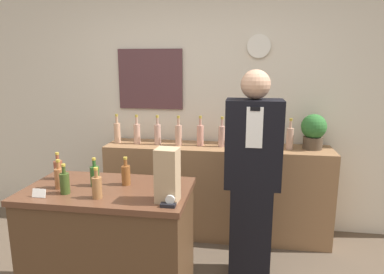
# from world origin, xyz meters

# --- Properties ---
(back_wall) EXTENTS (5.20, 0.09, 2.70)m
(back_wall) POSITION_xyz_m (-0.01, 2.00, 1.35)
(back_wall) COLOR beige
(back_wall) RESTS_ON ground_plane
(back_shelf) EXTENTS (2.23, 0.44, 0.94)m
(back_shelf) POSITION_xyz_m (0.22, 1.72, 0.47)
(back_shelf) COLOR #8E6642
(back_shelf) RESTS_ON ground_plane
(display_counter) EXTENTS (1.13, 0.64, 0.90)m
(display_counter) POSITION_xyz_m (-0.43, 0.53, 0.45)
(display_counter) COLOR #4C331E
(display_counter) RESTS_ON ground_plane
(shopkeeper) EXTENTS (0.43, 0.27, 1.70)m
(shopkeeper) POSITION_xyz_m (0.56, 1.04, 0.85)
(shopkeeper) COLOR black
(shopkeeper) RESTS_ON ground_plane
(potted_plant) EXTENTS (0.24, 0.24, 0.34)m
(potted_plant) POSITION_xyz_m (1.13, 1.76, 1.12)
(potted_plant) COLOR #4C3D2D
(potted_plant) RESTS_ON back_shelf
(paper_bag) EXTENTS (0.15, 0.13, 0.34)m
(paper_bag) POSITION_xyz_m (0.03, 0.37, 1.07)
(paper_bag) COLOR tan
(paper_bag) RESTS_ON display_counter
(tape_dispenser) EXTENTS (0.09, 0.06, 0.07)m
(tape_dispenser) POSITION_xyz_m (0.05, 0.30, 0.93)
(tape_dispenser) COLOR black
(tape_dispenser) RESTS_ON display_counter
(price_card_left) EXTENTS (0.09, 0.02, 0.06)m
(price_card_left) POSITION_xyz_m (-0.80, 0.31, 0.93)
(price_card_left) COLOR white
(price_card_left) RESTS_ON display_counter
(counter_bottle_0) EXTENTS (0.06, 0.06, 0.20)m
(counter_bottle_0) POSITION_xyz_m (-0.86, 0.66, 0.98)
(counter_bottle_0) COLOR brown
(counter_bottle_0) RESTS_ON display_counter
(counter_bottle_1) EXTENTS (0.06, 0.06, 0.20)m
(counter_bottle_1) POSITION_xyz_m (-0.76, 0.48, 0.98)
(counter_bottle_1) COLOR #A76539
(counter_bottle_1) RESTS_ON display_counter
(counter_bottle_2) EXTENTS (0.06, 0.06, 0.20)m
(counter_bottle_2) POSITION_xyz_m (-0.67, 0.39, 0.98)
(counter_bottle_2) COLOR #36491C
(counter_bottle_2) RESTS_ON display_counter
(counter_bottle_3) EXTENTS (0.06, 0.06, 0.20)m
(counter_bottle_3) POSITION_xyz_m (-0.54, 0.56, 0.98)
(counter_bottle_3) COLOR #2A5723
(counter_bottle_3) RESTS_ON display_counter
(counter_bottle_4) EXTENTS (0.06, 0.06, 0.20)m
(counter_bottle_4) POSITION_xyz_m (-0.43, 0.35, 0.98)
(counter_bottle_4) COLOR #96653A
(counter_bottle_4) RESTS_ON display_counter
(counter_bottle_5) EXTENTS (0.06, 0.06, 0.20)m
(counter_bottle_5) POSITION_xyz_m (-0.33, 0.62, 0.98)
(counter_bottle_5) COLOR brown
(counter_bottle_5) RESTS_ON display_counter
(shelf_bottle_0) EXTENTS (0.07, 0.07, 0.30)m
(shelf_bottle_0) POSITION_xyz_m (-0.81, 1.72, 1.05)
(shelf_bottle_0) COLOR tan
(shelf_bottle_0) RESTS_ON back_shelf
(shelf_bottle_1) EXTENTS (0.07, 0.07, 0.30)m
(shelf_bottle_1) POSITION_xyz_m (-0.60, 1.71, 1.05)
(shelf_bottle_1) COLOR tan
(shelf_bottle_1) RESTS_ON back_shelf
(shelf_bottle_2) EXTENTS (0.07, 0.07, 0.30)m
(shelf_bottle_2) POSITION_xyz_m (-0.38, 1.71, 1.05)
(shelf_bottle_2) COLOR tan
(shelf_bottle_2) RESTS_ON back_shelf
(shelf_bottle_3) EXTENTS (0.07, 0.07, 0.30)m
(shelf_bottle_3) POSITION_xyz_m (-0.17, 1.71, 1.05)
(shelf_bottle_3) COLOR tan
(shelf_bottle_3) RESTS_ON back_shelf
(shelf_bottle_4) EXTENTS (0.07, 0.07, 0.30)m
(shelf_bottle_4) POSITION_xyz_m (0.05, 1.73, 1.05)
(shelf_bottle_4) COLOR tan
(shelf_bottle_4) RESTS_ON back_shelf
(shelf_bottle_5) EXTENTS (0.07, 0.07, 0.30)m
(shelf_bottle_5) POSITION_xyz_m (0.27, 1.71, 1.05)
(shelf_bottle_5) COLOR tan
(shelf_bottle_5) RESTS_ON back_shelf
(shelf_bottle_6) EXTENTS (0.07, 0.07, 0.30)m
(shelf_bottle_6) POSITION_xyz_m (0.48, 1.73, 1.05)
(shelf_bottle_6) COLOR tan
(shelf_bottle_6) RESTS_ON back_shelf
(shelf_bottle_7) EXTENTS (0.07, 0.07, 0.30)m
(shelf_bottle_7) POSITION_xyz_m (0.70, 1.73, 1.05)
(shelf_bottle_7) COLOR tan
(shelf_bottle_7) RESTS_ON back_shelf
(shelf_bottle_8) EXTENTS (0.07, 0.07, 0.30)m
(shelf_bottle_8) POSITION_xyz_m (0.91, 1.71, 1.05)
(shelf_bottle_8) COLOR tan
(shelf_bottle_8) RESTS_ON back_shelf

